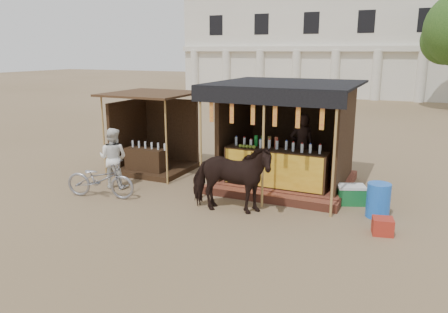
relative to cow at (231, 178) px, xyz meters
name	(u,v)px	position (x,y,z in m)	size (l,w,h in m)	color
ground	(193,223)	(-0.48, -0.90, -0.80)	(120.00, 120.00, 0.00)	#846B4C
main_stall	(286,149)	(0.54, 2.46, 0.23)	(3.60, 3.61, 2.78)	brown
secondary_stall	(151,143)	(-3.65, 2.34, 0.05)	(2.40, 2.40, 2.38)	#382414
cow	(231,178)	(0.00, 0.00, 0.00)	(0.86, 1.90, 1.60)	black
motorbike	(100,179)	(-3.37, -0.37, -0.33)	(0.62, 1.78, 0.93)	gray
bystander	(113,158)	(-3.58, 0.44, 0.00)	(0.78, 0.61, 1.61)	white
blue_barrel	(378,200)	(3.05, 1.09, -0.42)	(0.51, 0.51, 0.76)	blue
red_crate	(383,226)	(3.24, 0.15, -0.63)	(0.40, 0.36, 0.34)	#9E271A
cooler	(351,195)	(2.38, 1.70, -0.57)	(0.76, 0.64, 0.46)	#176B31
background_building	(345,45)	(-2.48, 29.05, 3.18)	(26.00, 7.45, 8.18)	silver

